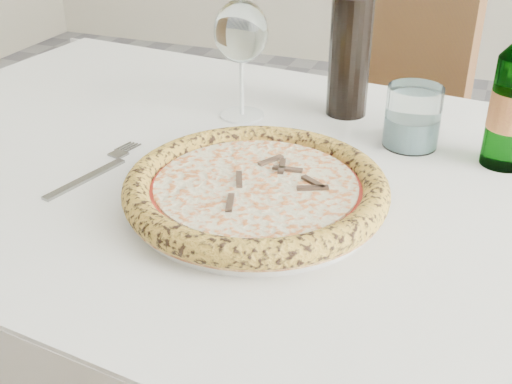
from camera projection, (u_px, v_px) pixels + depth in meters
dining_table at (280, 226)px, 0.96m from camera, size 1.50×0.98×0.76m
chair_far at (376, 115)px, 1.69m from camera, size 0.52×0.52×0.93m
plate at (256, 200)px, 0.83m from camera, size 0.31×0.31×0.02m
pizza at (256, 188)px, 0.82m from camera, size 0.34×0.34×0.04m
fork at (96, 171)px, 0.91m from camera, size 0.05×0.20×0.00m
wine_glass at (241, 34)px, 1.03m from camera, size 0.09×0.09×0.20m
tumbler at (412, 121)px, 0.97m from camera, size 0.08×0.08×0.09m
wine_bottle at (351, 44)px, 1.05m from camera, size 0.07×0.07×0.28m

